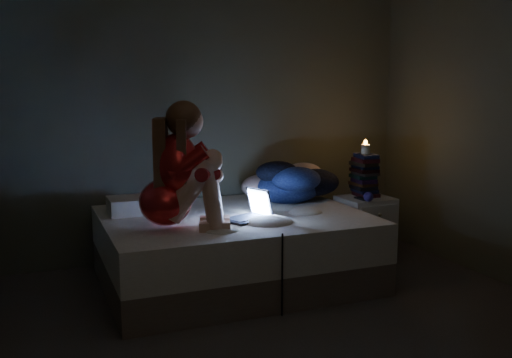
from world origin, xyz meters
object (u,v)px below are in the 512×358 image
bed (234,248)px  woman (164,165)px  phone (362,199)px  nightstand (365,229)px  laptop (246,205)px  candle (365,148)px

bed → woman: 0.93m
bed → phone: (1.13, 0.03, 0.29)m
nightstand → phone: phone is taller
laptop → nightstand: bearing=-8.7°
phone → candle: bearing=49.4°
bed → candle: candle is taller
woman → phone: 1.77m
nightstand → phone: size_ratio=3.93×
nightstand → candle: candle is taller
woman → candle: (1.80, 0.39, 0.00)m
bed → candle: 1.42m
bed → nightstand: nightstand is taller
laptop → nightstand: 1.29m
laptop → candle: 1.30m
laptop → candle: candle is taller
candle → phone: 0.43m
candle → phone: bearing=-129.6°
woman → laptop: (0.59, 0.03, -0.32)m
nightstand → candle: size_ratio=6.88×
laptop → nightstand: (1.20, 0.31, -0.36)m
laptop → phone: (1.12, 0.25, -0.08)m
laptop → candle: bearing=-6.6°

